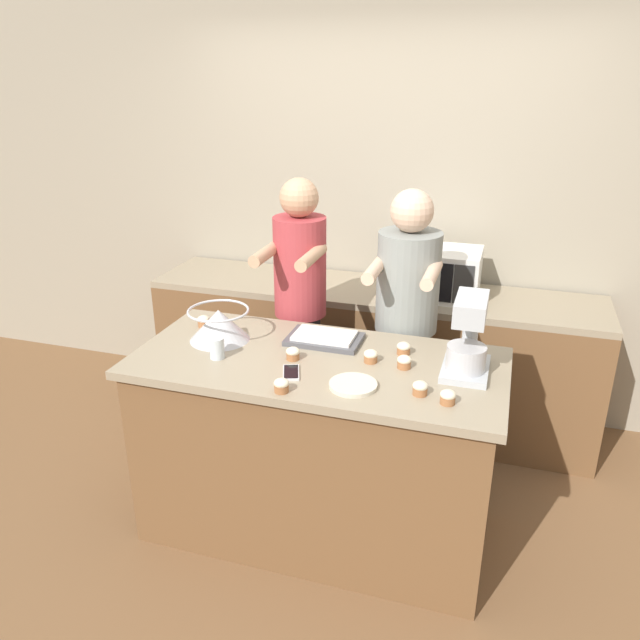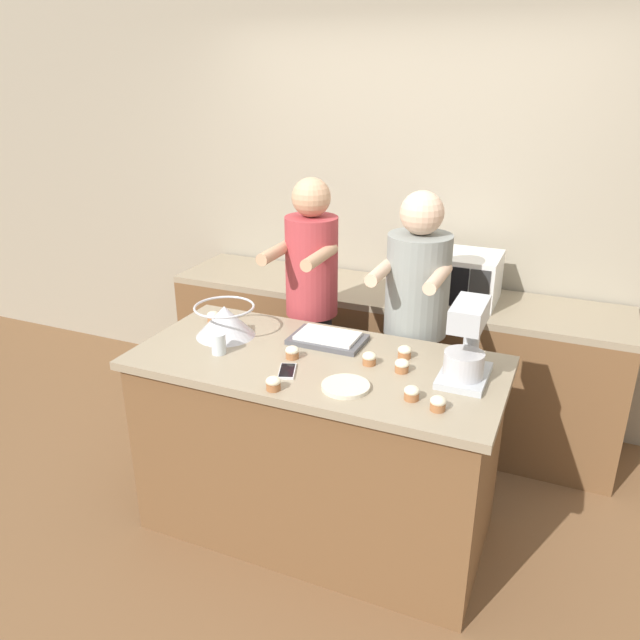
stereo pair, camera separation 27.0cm
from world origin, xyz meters
name	(u,v)px [view 1 (the left image)]	position (x,y,z in m)	size (l,w,h in m)	color
ground_plane	(318,524)	(0.00, 0.00, 0.00)	(16.00, 16.00, 0.00)	brown
back_wall	(387,207)	(0.00, 1.49, 1.35)	(10.00, 0.06, 2.70)	gray
island_counter	(318,446)	(0.00, 0.00, 0.48)	(1.71, 0.80, 0.95)	brown
back_counter	(371,355)	(0.00, 1.14, 0.46)	(2.80, 0.60, 0.91)	brown
person_left	(300,317)	(-0.29, 0.58, 0.90)	(0.31, 0.48, 1.67)	#232328
person_right	(405,335)	(0.31, 0.58, 0.87)	(0.34, 0.50, 1.64)	#232328
stand_mixer	(468,340)	(0.66, 0.07, 1.10)	(0.20, 0.30, 0.35)	#B2B7BC
mixing_bowl	(219,324)	(-0.53, 0.07, 1.03)	(0.30, 0.30, 0.16)	#BCBCC1
baking_tray	(324,338)	(-0.03, 0.20, 0.97)	(0.36, 0.23, 0.04)	#4C4C51
microwave_oven	(432,272)	(0.36, 1.14, 1.05)	(0.56, 0.37, 0.29)	silver
cell_phone	(291,372)	(-0.07, -0.17, 0.95)	(0.11, 0.16, 0.01)	silver
drinking_glass	(217,348)	(-0.45, -0.12, 1.00)	(0.07, 0.07, 0.10)	silver
small_plate	(353,385)	(0.22, -0.21, 0.96)	(0.20, 0.20, 0.02)	beige
cupcake_0	(448,397)	(0.62, -0.23, 0.98)	(0.06, 0.06, 0.06)	#9E6038
cupcake_1	(371,356)	(0.24, 0.05, 0.98)	(0.06, 0.06, 0.06)	#9E6038
cupcake_2	(293,353)	(-0.11, -0.03, 0.98)	(0.06, 0.06, 0.06)	#9E6038
cupcake_3	(404,348)	(0.37, 0.17, 0.98)	(0.06, 0.06, 0.06)	#9E6038
cupcake_4	(281,385)	(-0.05, -0.34, 0.98)	(0.06, 0.06, 0.06)	#9E6038
cupcake_5	(404,362)	(0.40, 0.03, 0.98)	(0.06, 0.06, 0.06)	#9E6038
cupcake_6	(204,321)	(-0.68, 0.20, 0.98)	(0.06, 0.06, 0.06)	#9E6038
cupcake_7	(420,388)	(0.50, -0.19, 0.98)	(0.06, 0.06, 0.06)	#9E6038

